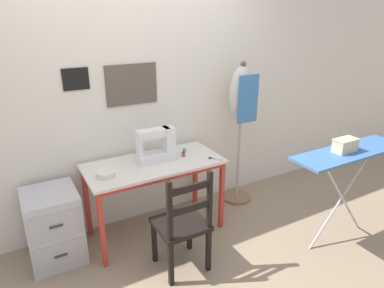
{
  "coord_description": "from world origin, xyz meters",
  "views": [
    {
      "loc": [
        -1.09,
        -2.36,
        2.01
      ],
      "look_at": [
        0.38,
        0.27,
        0.85
      ],
      "focal_mm": 32.0,
      "sensor_mm": 36.0,
      "label": 1
    }
  ],
  "objects_px": {
    "fabric_bowl": "(106,174)",
    "thread_spool_near_machine": "(174,152)",
    "wooden_chair": "(182,225)",
    "ironing_board": "(349,156)",
    "dress_form": "(241,104)",
    "sewing_machine": "(158,146)",
    "filing_cabinet": "(54,226)",
    "thread_spool_mid_table": "(183,154)",
    "thread_spool_far_edge": "(184,150)",
    "storage_box": "(345,145)",
    "scissors": "(213,159)"
  },
  "relations": [
    {
      "from": "fabric_bowl",
      "to": "thread_spool_near_machine",
      "type": "distance_m",
      "value": 0.74
    },
    {
      "from": "wooden_chair",
      "to": "ironing_board",
      "type": "xyz_separation_m",
      "value": [
        1.46,
        -0.35,
        0.42
      ]
    },
    {
      "from": "dress_form",
      "to": "sewing_machine",
      "type": "bearing_deg",
      "value": -175.16
    },
    {
      "from": "fabric_bowl",
      "to": "filing_cabinet",
      "type": "bearing_deg",
      "value": 163.78
    },
    {
      "from": "fabric_bowl",
      "to": "dress_form",
      "type": "distance_m",
      "value": 1.57
    },
    {
      "from": "sewing_machine",
      "to": "thread_spool_near_machine",
      "type": "bearing_deg",
      "value": 18.64
    },
    {
      "from": "thread_spool_mid_table",
      "to": "ironing_board",
      "type": "bearing_deg",
      "value": -39.76
    },
    {
      "from": "thread_spool_far_edge",
      "to": "storage_box",
      "type": "xyz_separation_m",
      "value": [
        1.0,
        -1.03,
        0.21
      ]
    },
    {
      "from": "dress_form",
      "to": "storage_box",
      "type": "xyz_separation_m",
      "value": [
        0.31,
        -1.06,
        -0.16
      ]
    },
    {
      "from": "ironing_board",
      "to": "thread_spool_far_edge",
      "type": "bearing_deg",
      "value": 136.1
    },
    {
      "from": "thread_spool_far_edge",
      "to": "sewing_machine",
      "type": "bearing_deg",
      "value": -169.91
    },
    {
      "from": "wooden_chair",
      "to": "dress_form",
      "type": "distance_m",
      "value": 1.47
    },
    {
      "from": "dress_form",
      "to": "thread_spool_far_edge",
      "type": "bearing_deg",
      "value": -177.47
    },
    {
      "from": "sewing_machine",
      "to": "thread_spool_near_machine",
      "type": "relative_size",
      "value": 10.41
    },
    {
      "from": "scissors",
      "to": "thread_spool_far_edge",
      "type": "distance_m",
      "value": 0.32
    },
    {
      "from": "thread_spool_near_machine",
      "to": "wooden_chair",
      "type": "xyz_separation_m",
      "value": [
        -0.28,
        -0.7,
        -0.32
      ]
    },
    {
      "from": "thread_spool_near_machine",
      "to": "dress_form",
      "type": "relative_size",
      "value": 0.02
    },
    {
      "from": "sewing_machine",
      "to": "wooden_chair",
      "type": "height_order",
      "value": "sewing_machine"
    },
    {
      "from": "filing_cabinet",
      "to": "storage_box",
      "type": "xyz_separation_m",
      "value": [
        2.28,
        -1.0,
        0.64
      ]
    },
    {
      "from": "thread_spool_far_edge",
      "to": "fabric_bowl",
      "type": "bearing_deg",
      "value": -169.04
    },
    {
      "from": "scissors",
      "to": "filing_cabinet",
      "type": "xyz_separation_m",
      "value": [
        -1.43,
        0.25,
        -0.42
      ]
    },
    {
      "from": "sewing_machine",
      "to": "dress_form",
      "type": "bearing_deg",
      "value": 4.84
    },
    {
      "from": "filing_cabinet",
      "to": "scissors",
      "type": "bearing_deg",
      "value": -9.98
    },
    {
      "from": "scissors",
      "to": "ironing_board",
      "type": "relative_size",
      "value": 0.12
    },
    {
      "from": "sewing_machine",
      "to": "scissors",
      "type": "height_order",
      "value": "sewing_machine"
    },
    {
      "from": "ironing_board",
      "to": "storage_box",
      "type": "relative_size",
      "value": 5.29
    },
    {
      "from": "scissors",
      "to": "dress_form",
      "type": "height_order",
      "value": "dress_form"
    },
    {
      "from": "wooden_chair",
      "to": "ironing_board",
      "type": "height_order",
      "value": "wooden_chair"
    },
    {
      "from": "thread_spool_near_machine",
      "to": "filing_cabinet",
      "type": "bearing_deg",
      "value": -178.0
    },
    {
      "from": "scissors",
      "to": "ironing_board",
      "type": "height_order",
      "value": "ironing_board"
    },
    {
      "from": "fabric_bowl",
      "to": "storage_box",
      "type": "xyz_separation_m",
      "value": [
        1.83,
        -0.87,
        0.2
      ]
    },
    {
      "from": "scissors",
      "to": "dress_form",
      "type": "xyz_separation_m",
      "value": [
        0.54,
        0.31,
        0.39
      ]
    },
    {
      "from": "fabric_bowl",
      "to": "wooden_chair",
      "type": "distance_m",
      "value": 0.76
    },
    {
      "from": "thread_spool_near_machine",
      "to": "thread_spool_far_edge",
      "type": "relative_size",
      "value": 0.84
    },
    {
      "from": "thread_spool_mid_table",
      "to": "thread_spool_far_edge",
      "type": "xyz_separation_m",
      "value": [
        0.06,
        0.09,
        -0.0
      ]
    },
    {
      "from": "fabric_bowl",
      "to": "thread_spool_far_edge",
      "type": "relative_size",
      "value": 3.63
    },
    {
      "from": "sewing_machine",
      "to": "wooden_chair",
      "type": "distance_m",
      "value": 0.78
    },
    {
      "from": "scissors",
      "to": "storage_box",
      "type": "distance_m",
      "value": 1.15
    },
    {
      "from": "thread_spool_mid_table",
      "to": "filing_cabinet",
      "type": "relative_size",
      "value": 0.06
    },
    {
      "from": "thread_spool_mid_table",
      "to": "ironing_board",
      "type": "relative_size",
      "value": 0.03
    },
    {
      "from": "scissors",
      "to": "thread_spool_near_machine",
      "type": "distance_m",
      "value": 0.39
    },
    {
      "from": "fabric_bowl",
      "to": "filing_cabinet",
      "type": "distance_m",
      "value": 0.64
    },
    {
      "from": "thread_spool_mid_table",
      "to": "storage_box",
      "type": "xyz_separation_m",
      "value": [
        1.06,
        -0.93,
        0.21
      ]
    },
    {
      "from": "thread_spool_far_edge",
      "to": "scissors",
      "type": "bearing_deg",
      "value": -60.76
    },
    {
      "from": "sewing_machine",
      "to": "dress_form",
      "type": "distance_m",
      "value": 1.03
    },
    {
      "from": "thread_spool_near_machine",
      "to": "dress_form",
      "type": "xyz_separation_m",
      "value": [
        0.8,
        0.02,
        0.37
      ]
    },
    {
      "from": "fabric_bowl",
      "to": "thread_spool_mid_table",
      "type": "distance_m",
      "value": 0.77
    },
    {
      "from": "scissors",
      "to": "dress_form",
      "type": "bearing_deg",
      "value": 30.13
    },
    {
      "from": "fabric_bowl",
      "to": "wooden_chair",
      "type": "bearing_deg",
      "value": -50.02
    },
    {
      "from": "filing_cabinet",
      "to": "ironing_board",
      "type": "relative_size",
      "value": 0.56
    }
  ]
}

